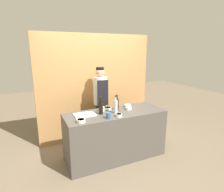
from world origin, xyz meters
TOP-DOWN VIEW (x-y plane):
  - ground_plane at (0.00, 0.00)m, footprint 14.00×14.00m
  - cabinet_wall at (0.00, 1.07)m, footprint 2.66×0.18m
  - counter at (0.00, 0.00)m, footprint 1.89×0.70m
  - sauce_bowl_orange at (0.30, 0.02)m, footprint 0.11×0.11m
  - sauce_bowl_green at (-0.06, 0.21)m, footprint 0.15×0.15m
  - sauce_bowl_red at (-0.05, -0.24)m, footprint 0.12×0.12m
  - sauce_bowl_yellow at (-0.72, -0.22)m, footprint 0.14×0.14m
  - sauce_bowl_brown at (0.37, 0.18)m, footprint 0.14×0.14m
  - cutting_board at (-0.56, 0.07)m, footprint 0.38×0.26m
  - bottle_soy at (-0.28, 0.02)m, footprint 0.07×0.07m
  - bottle_wine at (0.10, 0.13)m, footprint 0.07×0.07m
  - bottle_clear at (-0.01, -0.04)m, footprint 0.07×0.07m
  - cup_cream at (-0.20, 0.16)m, footprint 0.09×0.09m
  - cup_blue at (-0.24, -0.24)m, footprint 0.08×0.08m
  - chef_center at (-0.03, 0.68)m, footprint 0.30×0.30m

SIDE VIEW (x-z plane):
  - ground_plane at x=0.00m, z-range 0.00..0.00m
  - counter at x=0.00m, z-range 0.00..0.92m
  - cutting_board at x=-0.56m, z-range 0.92..0.94m
  - chef_center at x=-0.03m, z-range 0.09..1.79m
  - sauce_bowl_green at x=-0.06m, z-range 0.92..0.96m
  - sauce_bowl_orange at x=0.30m, z-range 0.92..0.97m
  - sauce_bowl_red at x=-0.05m, z-range 0.92..0.97m
  - sauce_bowl_brown at x=0.37m, z-range 0.92..0.97m
  - sauce_bowl_yellow at x=-0.72m, z-range 0.92..0.97m
  - cup_cream at x=-0.20m, z-range 0.92..1.01m
  - cup_blue at x=-0.24m, z-range 0.92..1.02m
  - bottle_wine at x=0.10m, z-range 0.89..1.18m
  - bottle_clear at x=-0.01m, z-range 0.88..1.21m
  - bottle_soy at x=-0.28m, z-range 0.88..1.21m
  - cabinet_wall at x=0.00m, z-range 0.00..2.40m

